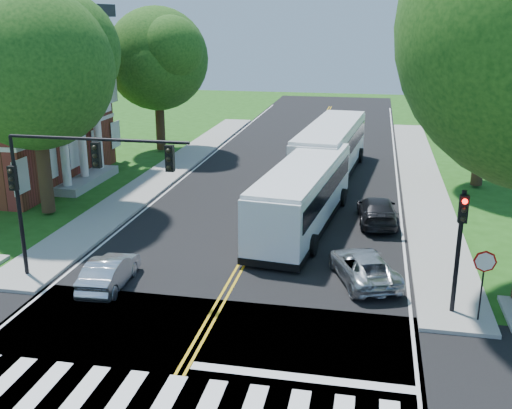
% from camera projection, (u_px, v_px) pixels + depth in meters
% --- Properties ---
extents(ground, '(140.00, 140.00, 0.00)m').
position_uv_depth(ground, '(168.00, 397.00, 16.48)').
color(ground, '#1E4D13').
rests_on(ground, ground).
extents(road, '(14.00, 96.00, 0.01)m').
position_uv_depth(road, '(275.00, 205.00, 33.32)').
color(road, black).
rests_on(road, ground).
extents(cross_road, '(60.00, 12.00, 0.01)m').
position_uv_depth(cross_road, '(168.00, 396.00, 16.48)').
color(cross_road, black).
rests_on(cross_road, ground).
extents(center_line, '(0.36, 70.00, 0.01)m').
position_uv_depth(center_line, '(286.00, 186.00, 37.06)').
color(center_line, gold).
rests_on(center_line, road).
extents(edge_line_w, '(0.12, 70.00, 0.01)m').
position_uv_depth(edge_line_w, '(181.00, 180.00, 38.33)').
color(edge_line_w, silver).
rests_on(edge_line_w, road).
extents(edge_line_e, '(0.12, 70.00, 0.01)m').
position_uv_depth(edge_line_e, '(398.00, 191.00, 35.80)').
color(edge_line_e, silver).
rests_on(edge_line_e, road).
extents(crosswalk, '(12.60, 3.00, 0.01)m').
position_uv_depth(crosswalk, '(161.00, 407.00, 16.01)').
color(crosswalk, silver).
rests_on(crosswalk, road).
extents(stop_bar, '(6.60, 0.40, 0.01)m').
position_uv_depth(stop_bar, '(301.00, 378.00, 17.32)').
color(stop_bar, silver).
rests_on(stop_bar, road).
extents(sidewalk_nw, '(2.60, 40.00, 0.15)m').
position_uv_depth(sidewalk_nw, '(174.00, 167.00, 41.40)').
color(sidewalk_nw, gray).
rests_on(sidewalk_nw, ground).
extents(sidewalk_ne, '(2.60, 40.00, 0.15)m').
position_uv_depth(sidewalk_ne, '(421.00, 179.00, 38.31)').
color(sidewalk_ne, gray).
rests_on(sidewalk_ne, ground).
extents(tree_west_near, '(8.00, 8.00, 11.40)m').
position_uv_depth(tree_west_near, '(33.00, 69.00, 29.47)').
color(tree_west_near, '#352415').
rests_on(tree_west_near, ground).
extents(tree_west_far, '(7.60, 7.60, 10.67)m').
position_uv_depth(tree_west_far, '(157.00, 59.00, 44.51)').
color(tree_west_far, '#352415').
rests_on(tree_west_far, ground).
extents(tree_east_mid, '(8.40, 8.40, 11.93)m').
position_uv_depth(tree_east_mid, '(491.00, 56.00, 34.44)').
color(tree_east_mid, '#352415').
rests_on(tree_east_mid, ground).
extents(tree_east_far, '(7.20, 7.20, 10.34)m').
position_uv_depth(tree_east_far, '(469.00, 57.00, 49.53)').
color(tree_east_far, '#352415').
rests_on(tree_east_far, ground).
extents(signal_nw, '(7.15, 0.46, 5.66)m').
position_uv_depth(signal_nw, '(70.00, 175.00, 22.28)').
color(signal_nw, black).
rests_on(signal_nw, ground).
extents(signal_ne, '(0.30, 0.46, 4.40)m').
position_uv_depth(signal_ne, '(460.00, 236.00, 20.09)').
color(signal_ne, black).
rests_on(signal_ne, ground).
extents(stop_sign, '(0.76, 0.08, 2.53)m').
position_uv_depth(stop_sign, '(484.00, 269.00, 19.79)').
color(stop_sign, black).
rests_on(stop_sign, ground).
extents(bus_lead, '(3.95, 12.31, 3.13)m').
position_uv_depth(bus_lead, '(303.00, 194.00, 29.44)').
color(bus_lead, silver).
rests_on(bus_lead, road).
extents(bus_follow, '(4.04, 13.27, 3.38)m').
position_uv_depth(bus_follow, '(331.00, 149.00, 38.91)').
color(bus_follow, silver).
rests_on(bus_follow, road).
extents(hatchback, '(1.52, 3.76, 1.22)m').
position_uv_depth(hatchback, '(109.00, 272.00, 23.02)').
color(hatchback, silver).
rests_on(hatchback, road).
extents(suv, '(3.33, 4.71, 1.19)m').
position_uv_depth(suv, '(364.00, 267.00, 23.53)').
color(suv, '#B9BBC0').
rests_on(suv, road).
extents(dark_sedan, '(2.23, 4.70, 1.32)m').
position_uv_depth(dark_sedan, '(377.00, 210.00, 30.16)').
color(dark_sedan, black).
rests_on(dark_sedan, road).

